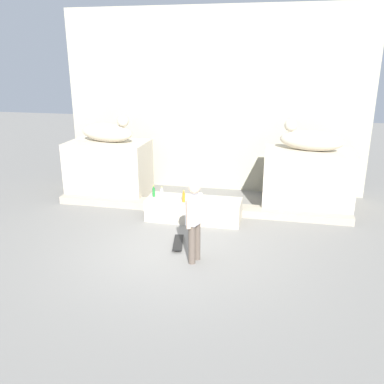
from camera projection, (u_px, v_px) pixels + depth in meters
The scene contains 13 objects.
ground_plane at pixel (175, 253), 8.58m from camera, with size 40.00×40.00×0.00m, color slate.
facade_wall at pixel (214, 101), 12.30m from camera, with size 9.00×0.60×5.31m, color #AAA58F.
pedestal_left at pixel (109, 169), 11.88m from camera, with size 2.26×1.37×1.63m, color #B7AD99.
pedestal_right at pixel (307, 181), 10.78m from camera, with size 2.26×1.37×1.63m, color #B7AD99.
statue_reclining_left at pixel (108, 132), 11.52m from camera, with size 1.67×0.84×0.78m.
statue_reclining_right at pixel (310, 140), 10.45m from camera, with size 1.69×0.91×0.78m.
ledge_block at pixel (194, 210), 10.27m from camera, with size 2.36×0.81×0.55m, color #B7AD99.
skater at pixel (194, 219), 7.97m from camera, with size 0.30×0.52×1.67m.
skateboard at pixel (178, 243), 8.92m from camera, with size 0.33×0.82×0.08m.
bottle_green at pixel (154, 192), 10.34m from camera, with size 0.07×0.07×0.29m.
bottle_orange at pixel (184, 197), 9.95m from camera, with size 0.07×0.07×0.30m.
bottle_clear at pixel (162, 193), 10.32m from camera, with size 0.07×0.07×0.27m.
stair_step at pixel (198, 208), 10.90m from camera, with size 7.83×0.50×0.21m, color gray.
Camera 1 is at (1.96, -7.51, 3.91)m, focal length 38.27 mm.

